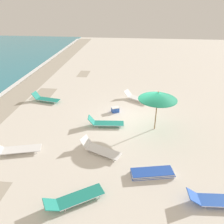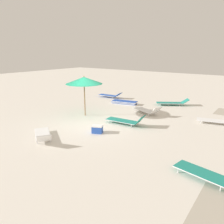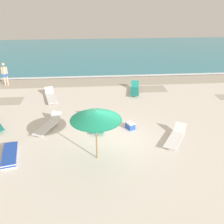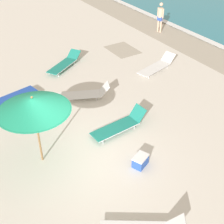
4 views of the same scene
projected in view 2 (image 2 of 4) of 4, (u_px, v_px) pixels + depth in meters
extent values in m
cube|color=silver|center=(91.00, 123.00, 12.05)|extent=(60.00, 60.00, 0.16)
cylinder|color=olive|center=(85.00, 98.00, 12.92)|extent=(0.06, 0.06, 2.11)
cone|color=#1E936B|center=(84.00, 80.00, 12.64)|extent=(2.14, 2.14, 0.40)
cylinder|color=#166E50|center=(84.00, 84.00, 12.69)|extent=(2.07, 2.07, 0.01)
sphere|color=olive|center=(84.00, 76.00, 12.57)|extent=(0.07, 0.07, 0.07)
cube|color=blue|center=(125.00, 103.00, 15.96)|extent=(0.96, 1.88, 0.03)
cube|color=silver|center=(125.00, 104.00, 15.97)|extent=(0.98, 1.92, 0.04)
cube|color=blue|center=(124.00, 102.00, 15.96)|extent=(0.96, 1.88, 0.03)
cube|color=silver|center=(124.00, 103.00, 15.97)|extent=(0.98, 1.92, 0.04)
cube|color=blue|center=(125.00, 101.00, 15.92)|extent=(0.96, 1.88, 0.03)
cube|color=silver|center=(125.00, 102.00, 15.93)|extent=(0.98, 1.92, 0.04)
cube|color=white|center=(145.00, 110.00, 13.69)|extent=(1.24, 1.85, 0.03)
cylinder|color=silver|center=(148.00, 109.00, 13.84)|extent=(0.72, 1.63, 0.03)
cylinder|color=silver|center=(141.00, 111.00, 13.55)|extent=(0.72, 1.63, 0.03)
cube|color=white|center=(156.00, 111.00, 12.76)|extent=(0.68, 0.57, 0.44)
cylinder|color=silver|center=(141.00, 109.00, 14.41)|extent=(0.03, 0.03, 0.16)
cylinder|color=silver|center=(135.00, 110.00, 14.16)|extent=(0.03, 0.03, 0.16)
cylinder|color=silver|center=(155.00, 114.00, 13.28)|extent=(0.03, 0.03, 0.16)
cylinder|color=silver|center=(148.00, 115.00, 13.03)|extent=(0.03, 0.03, 0.16)
cube|color=white|center=(215.00, 121.00, 11.59)|extent=(1.05, 1.95, 0.03)
cylinder|color=silver|center=(215.00, 119.00, 11.85)|extent=(0.50, 1.81, 0.03)
cylinder|color=silver|center=(216.00, 122.00, 11.32)|extent=(0.50, 1.81, 0.03)
cylinder|color=silver|center=(201.00, 120.00, 12.09)|extent=(0.03, 0.03, 0.16)
cylinder|color=silver|center=(201.00, 122.00, 11.64)|extent=(0.03, 0.03, 0.16)
cube|color=white|center=(43.00, 134.00, 9.73)|extent=(1.40, 1.72, 0.03)
cylinder|color=silver|center=(50.00, 133.00, 9.84)|extent=(0.93, 1.41, 0.03)
cylinder|color=silver|center=(36.00, 135.00, 9.63)|extent=(0.93, 1.41, 0.03)
cube|color=white|center=(44.00, 138.00, 8.76)|extent=(0.71, 0.67, 0.40)
cylinder|color=silver|center=(47.00, 131.00, 10.43)|extent=(0.03, 0.03, 0.16)
cylinder|color=silver|center=(36.00, 132.00, 10.25)|extent=(0.03, 0.03, 0.16)
cylinder|color=silver|center=(50.00, 140.00, 9.27)|extent=(0.03, 0.03, 0.16)
cylinder|color=silver|center=(38.00, 142.00, 9.09)|extent=(0.03, 0.03, 0.16)
cube|color=#1E8475|center=(202.00, 173.00, 6.62)|extent=(0.90, 1.76, 0.03)
cylinder|color=silver|center=(206.00, 169.00, 6.82)|extent=(0.34, 1.65, 0.03)
cylinder|color=silver|center=(197.00, 177.00, 6.42)|extent=(0.34, 1.65, 0.03)
cylinder|color=silver|center=(186.00, 165.00, 7.27)|extent=(0.03, 0.03, 0.16)
cylinder|color=silver|center=(178.00, 170.00, 6.94)|extent=(0.03, 0.03, 0.16)
cylinder|color=silver|center=(221.00, 189.00, 6.02)|extent=(0.03, 0.03, 0.16)
cube|color=#1E8475|center=(169.00, 103.00, 15.59)|extent=(1.45, 1.81, 0.03)
cylinder|color=silver|center=(168.00, 102.00, 15.88)|extent=(0.97, 1.51, 0.03)
cylinder|color=silver|center=(170.00, 104.00, 15.30)|extent=(0.97, 1.51, 0.03)
cube|color=#1E8475|center=(185.00, 101.00, 15.48)|extent=(0.74, 0.71, 0.32)
cylinder|color=silver|center=(159.00, 103.00, 15.90)|extent=(0.03, 0.03, 0.16)
cylinder|color=silver|center=(160.00, 105.00, 15.41)|extent=(0.03, 0.03, 0.16)
cylinder|color=silver|center=(178.00, 104.00, 15.81)|extent=(0.03, 0.03, 0.16)
cylinder|color=silver|center=(180.00, 105.00, 15.32)|extent=(0.03, 0.03, 0.16)
cube|color=blue|center=(108.00, 95.00, 18.28)|extent=(0.70, 1.66, 0.03)
cylinder|color=silver|center=(110.00, 95.00, 18.52)|extent=(0.13, 1.62, 0.03)
cylinder|color=silver|center=(106.00, 96.00, 18.03)|extent=(0.13, 1.62, 0.03)
cube|color=blue|center=(118.00, 95.00, 17.70)|extent=(0.60, 0.51, 0.34)
cylinder|color=silver|center=(103.00, 95.00, 18.84)|extent=(0.03, 0.03, 0.16)
cylinder|color=silver|center=(100.00, 96.00, 18.42)|extent=(0.03, 0.03, 0.16)
cylinder|color=silver|center=(116.00, 97.00, 18.18)|extent=(0.03, 0.03, 0.16)
cylinder|color=silver|center=(112.00, 98.00, 17.77)|extent=(0.03, 0.03, 0.16)
cube|color=#1E8475|center=(122.00, 121.00, 11.60)|extent=(0.74, 1.80, 0.03)
cylinder|color=silver|center=(125.00, 119.00, 11.85)|extent=(0.17, 1.75, 0.03)
cylinder|color=silver|center=(119.00, 122.00, 11.35)|extent=(0.17, 1.75, 0.03)
cube|color=#1E8475|center=(140.00, 120.00, 11.02)|extent=(0.60, 0.41, 0.45)
cylinder|color=silver|center=(113.00, 119.00, 12.18)|extent=(0.03, 0.03, 0.16)
cylinder|color=silver|center=(109.00, 122.00, 11.76)|extent=(0.03, 0.03, 0.16)
cylinder|color=silver|center=(136.00, 123.00, 11.49)|extent=(0.03, 0.03, 0.16)
cylinder|color=silver|center=(131.00, 126.00, 11.07)|extent=(0.03, 0.03, 0.16)
cube|color=blue|center=(97.00, 130.00, 10.32)|extent=(0.51, 0.58, 0.32)
cube|color=white|center=(97.00, 126.00, 10.27)|extent=(0.53, 0.60, 0.05)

